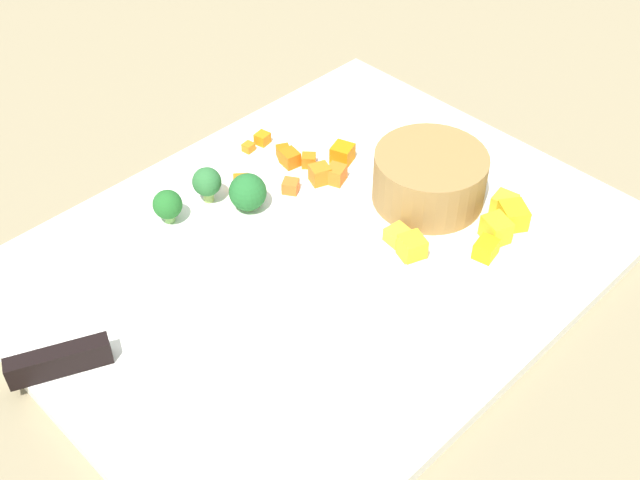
# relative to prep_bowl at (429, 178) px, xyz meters

# --- Properties ---
(ground_plane) EXTENTS (4.00, 4.00, 0.00)m
(ground_plane) POSITION_rel_prep_bowl_xyz_m (0.11, -0.02, -0.04)
(ground_plane) COLOR #8A7C5C
(cutting_board) EXTENTS (0.49, 0.38, 0.01)m
(cutting_board) POSITION_rel_prep_bowl_xyz_m (0.11, -0.02, -0.03)
(cutting_board) COLOR white
(cutting_board) RESTS_ON ground_plane
(prep_bowl) EXTENTS (0.10, 0.10, 0.05)m
(prep_bowl) POSITION_rel_prep_bowl_xyz_m (0.00, 0.00, 0.00)
(prep_bowl) COLOR olive
(prep_bowl) RESTS_ON cutting_board
(chef_knife) EXTENTS (0.32, 0.16, 0.02)m
(chef_knife) POSITION_rel_prep_bowl_xyz_m (0.27, -0.03, -0.02)
(chef_knife) COLOR silver
(chef_knife) RESTS_ON cutting_board
(carrot_dice_0) EXTENTS (0.02, 0.02, 0.01)m
(carrot_dice_0) POSITION_rel_prep_bowl_xyz_m (0.05, -0.14, -0.02)
(carrot_dice_0) COLOR orange
(carrot_dice_0) RESTS_ON cutting_board
(carrot_dice_1) EXTENTS (0.02, 0.02, 0.01)m
(carrot_dice_1) POSITION_rel_prep_bowl_xyz_m (0.04, -0.11, -0.02)
(carrot_dice_1) COLOR orange
(carrot_dice_1) RESTS_ON cutting_board
(carrot_dice_2) EXTENTS (0.01, 0.01, 0.01)m
(carrot_dice_2) POSITION_rel_prep_bowl_xyz_m (0.07, -0.17, -0.02)
(carrot_dice_2) COLOR orange
(carrot_dice_2) RESTS_ON cutting_board
(carrot_dice_3) EXTENTS (0.02, 0.02, 0.01)m
(carrot_dice_3) POSITION_rel_prep_bowl_xyz_m (0.11, -0.13, -0.02)
(carrot_dice_3) COLOR orange
(carrot_dice_3) RESTS_ON cutting_board
(carrot_dice_4) EXTENTS (0.01, 0.01, 0.01)m
(carrot_dice_4) POSITION_rel_prep_bowl_xyz_m (0.05, -0.17, -0.02)
(carrot_dice_4) COLOR orange
(carrot_dice_4) RESTS_ON cutting_board
(carrot_dice_5) EXTENTS (0.02, 0.02, 0.01)m
(carrot_dice_5) POSITION_rel_prep_bowl_xyz_m (0.05, -0.12, -0.02)
(carrot_dice_5) COLOR orange
(carrot_dice_5) RESTS_ON cutting_board
(carrot_dice_6) EXTENTS (0.02, 0.02, 0.01)m
(carrot_dice_6) POSITION_rel_prep_bowl_xyz_m (0.08, -0.09, -0.02)
(carrot_dice_6) COLOR orange
(carrot_dice_6) RESTS_ON cutting_board
(carrot_dice_7) EXTENTS (0.02, 0.02, 0.02)m
(carrot_dice_7) POSITION_rel_prep_bowl_xyz_m (0.01, -0.09, -0.01)
(carrot_dice_7) COLOR orange
(carrot_dice_7) RESTS_ON cutting_board
(carrot_dice_8) EXTENTS (0.02, 0.02, 0.02)m
(carrot_dice_8) POSITION_rel_prep_bowl_xyz_m (0.05, -0.08, -0.02)
(carrot_dice_8) COLOR orange
(carrot_dice_8) RESTS_ON cutting_board
(carrot_dice_9) EXTENTS (0.02, 0.02, 0.02)m
(carrot_dice_9) POSITION_rel_prep_bowl_xyz_m (0.04, -0.07, -0.02)
(carrot_dice_9) COLOR orange
(carrot_dice_9) RESTS_ON cutting_board
(pepper_dice_0) EXTENTS (0.02, 0.03, 0.02)m
(pepper_dice_0) POSITION_rel_prep_bowl_xyz_m (0.07, 0.04, -0.01)
(pepper_dice_0) COLOR yellow
(pepper_dice_0) RESTS_ON cutting_board
(pepper_dice_1) EXTENTS (0.02, 0.02, 0.02)m
(pepper_dice_1) POSITION_rel_prep_bowl_xyz_m (-0.03, 0.06, -0.02)
(pepper_dice_1) COLOR yellow
(pepper_dice_1) RESTS_ON cutting_board
(pepper_dice_2) EXTENTS (0.03, 0.03, 0.02)m
(pepper_dice_2) POSITION_rel_prep_bowl_xyz_m (0.00, 0.07, -0.01)
(pepper_dice_2) COLOR yellow
(pepper_dice_2) RESTS_ON cutting_board
(pepper_dice_3) EXTENTS (0.02, 0.02, 0.01)m
(pepper_dice_3) POSITION_rel_prep_bowl_xyz_m (0.06, 0.02, -0.02)
(pepper_dice_3) COLOR yellow
(pepper_dice_3) RESTS_ON cutting_board
(pepper_dice_4) EXTENTS (0.03, 0.03, 0.02)m
(pepper_dice_4) POSITION_rel_prep_bowl_xyz_m (-0.02, 0.07, -0.01)
(pepper_dice_4) COLOR yellow
(pepper_dice_4) RESTS_ON cutting_board
(pepper_dice_5) EXTENTS (0.02, 0.02, 0.01)m
(pepper_dice_5) POSITION_rel_prep_bowl_xyz_m (0.02, 0.08, -0.02)
(pepper_dice_5) COLOR yellow
(pepper_dice_5) RESTS_ON cutting_board
(broccoli_floret_0) EXTENTS (0.03, 0.03, 0.03)m
(broccoli_floret_0) POSITION_rel_prep_bowl_xyz_m (0.18, -0.14, -0.01)
(broccoli_floret_0) COLOR #81B85E
(broccoli_floret_0) RESTS_ON cutting_board
(broccoli_floret_1) EXTENTS (0.03, 0.03, 0.03)m
(broccoli_floret_1) POSITION_rel_prep_bowl_xyz_m (0.14, -0.14, -0.00)
(broccoli_floret_1) COLOR #94B359
(broccoli_floret_1) RESTS_ON cutting_board
(broccoli_floret_2) EXTENTS (0.03, 0.03, 0.03)m
(broccoli_floret_2) POSITION_rel_prep_bowl_xyz_m (0.12, -0.10, -0.01)
(broccoli_floret_2) COLOR #7FB15F
(broccoli_floret_2) RESTS_ON cutting_board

